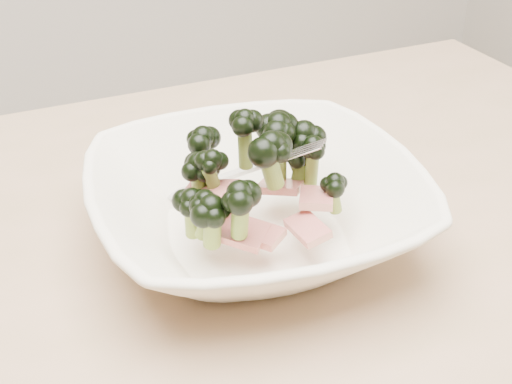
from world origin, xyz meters
The scene contains 2 objects.
dining_table centered at (0.00, 0.00, 0.65)m, with size 1.20×0.80×0.75m.
broccoli_dish centered at (0.10, 0.04, 0.79)m, with size 0.32×0.32×0.13m.
Camera 1 is at (-0.11, -0.44, 1.12)m, focal length 50.00 mm.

